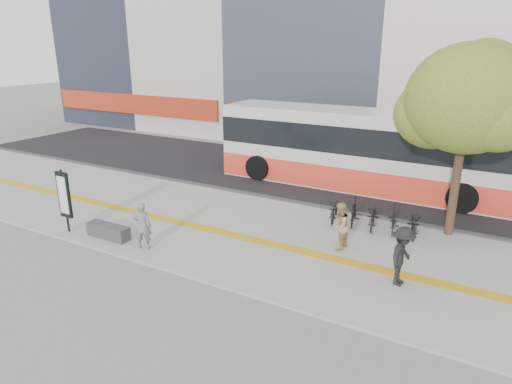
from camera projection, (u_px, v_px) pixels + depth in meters
The scene contains 13 objects.
ground at pixel (194, 242), 14.70m from camera, with size 120.00×120.00×0.00m, color slate.
sidewalk at pixel (219, 226), 15.93m from camera, with size 40.00×7.00×0.08m, color gray.
tactile_strip at pixel (211, 230), 15.50m from camera, with size 40.00×0.45×0.01m, color #C69217.
street at pixel (304, 175), 22.13m from camera, with size 40.00×8.00×0.06m, color black.
curb at pixel (266, 197), 18.81m from camera, with size 40.00×0.25×0.14m, color #37383A.
bench at pixel (108, 231), 14.83m from camera, with size 1.60×0.45×0.45m, color #37383A.
signboard at pixel (64, 196), 14.99m from camera, with size 0.55×0.10×2.20m.
street_tree at pixel (467, 101), 13.91m from camera, with size 4.40×3.80×6.31m.
bus at pixel (360, 152), 19.87m from camera, with size 12.76×3.03×3.40m.
bicycle_row at pixel (373, 215), 15.60m from camera, with size 3.68×1.74×0.97m.
seated_woman at pixel (142, 226), 13.89m from camera, with size 0.56×0.36×1.52m, color black.
pedestrian_tan at pixel (339, 226), 13.85m from camera, with size 0.74×0.58×1.52m, color tan.
pedestrian_dark at pixel (402, 256), 11.75m from camera, with size 1.06×0.61×1.64m, color black.
Camera 1 is at (8.39, -10.69, 6.20)m, focal length 31.40 mm.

